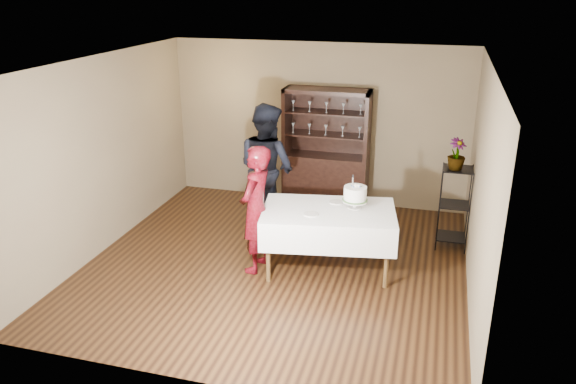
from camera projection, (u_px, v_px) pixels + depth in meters
name	position (u px, v px, depth m)	size (l,w,h in m)	color
floor	(276.00, 264.00, 7.65)	(5.00, 5.00, 0.00)	black
ceiling	(274.00, 63.00, 6.69)	(5.00, 5.00, 0.00)	silver
back_wall	(318.00, 124.00, 9.42)	(5.00, 0.02, 2.70)	brown
wall_left	(103.00, 155.00, 7.79)	(0.02, 5.00, 2.70)	brown
wall_right	(480.00, 188.00, 6.54)	(0.02, 5.00, 2.70)	brown
china_hutch	(326.00, 168.00, 9.39)	(1.40, 0.48, 2.00)	black
plant_etagere	(454.00, 204.00, 7.93)	(0.42, 0.42, 1.20)	black
cake_table	(328.00, 224.00, 7.29)	(1.85, 1.32, 0.85)	silver
woman	(256.00, 209.00, 7.23)	(0.62, 0.41, 1.70)	#330406
man	(267.00, 168.00, 8.44)	(0.95, 0.74, 1.96)	black
cake	(355.00, 195.00, 7.22)	(0.34, 0.34, 0.46)	silver
plate_near	(311.00, 214.00, 7.07)	(0.19, 0.19, 0.01)	silver
plate_far	(336.00, 202.00, 7.45)	(0.18, 0.18, 0.01)	silver
potted_plant	(457.00, 154.00, 7.63)	(0.24, 0.24, 0.43)	#406932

